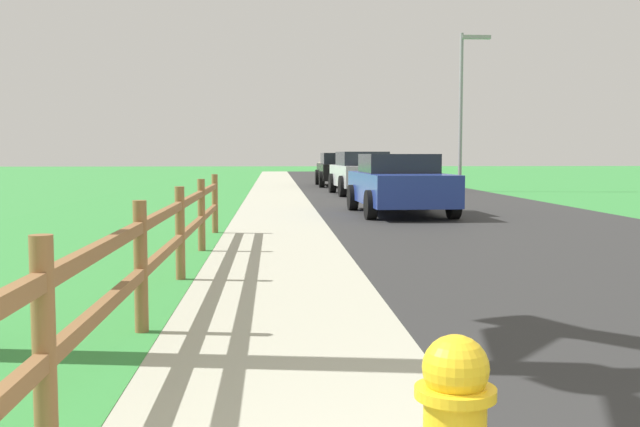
{
  "coord_description": "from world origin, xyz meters",
  "views": [
    {
      "loc": [
        -1.08,
        -0.93,
        1.45
      ],
      "look_at": [
        -0.6,
        6.78,
        0.83
      ],
      "focal_mm": 42.14,
      "sensor_mm": 36.0,
      "label": 1
    }
  ],
  "objects": [
    {
      "name": "ground_plane",
      "position": [
        0.0,
        25.0,
        0.0
      ],
      "size": [
        120.0,
        120.0,
        0.0
      ],
      "primitive_type": "plane",
      "color": "#388F3F"
    },
    {
      "name": "road_asphalt",
      "position": [
        3.5,
        27.0,
        0.0
      ],
      "size": [
        7.0,
        66.0,
        0.01
      ],
      "primitive_type": "cube",
      "color": "#2F2F2F",
      "rests_on": "ground"
    },
    {
      "name": "curb_concrete",
      "position": [
        -3.0,
        27.0,
        0.0
      ],
      "size": [
        6.0,
        66.0,
        0.01
      ],
      "primitive_type": "cube",
      "color": "#B4B29D",
      "rests_on": "ground"
    },
    {
      "name": "grass_verge",
      "position": [
        -4.5,
        27.0,
        0.01
      ],
      "size": [
        5.0,
        66.0,
        0.0
      ],
      "primitive_type": "cube",
      "color": "#388F3F",
      "rests_on": "ground"
    },
    {
      "name": "rail_fence",
      "position": [
        -2.15,
        6.4,
        0.63
      ],
      "size": [
        0.11,
        12.86,
        1.07
      ],
      "color": "brown",
      "rests_on": "ground"
    },
    {
      "name": "parked_suv_blue",
      "position": [
        1.91,
        16.82,
        0.73
      ],
      "size": [
        2.21,
        4.52,
        1.44
      ],
      "color": "navy",
      "rests_on": "ground"
    },
    {
      "name": "parked_car_silver",
      "position": [
        2.03,
        25.46,
        0.79
      ],
      "size": [
        2.15,
        4.43,
        1.52
      ],
      "color": "#B7BABF",
      "rests_on": "ground"
    },
    {
      "name": "parked_car_black",
      "position": [
        1.93,
        32.48,
        0.76
      ],
      "size": [
        2.15,
        4.73,
        1.48
      ],
      "color": "black",
      "rests_on": "ground"
    },
    {
      "name": "parked_car_beige",
      "position": [
        2.57,
        43.06,
        0.76
      ],
      "size": [
        2.0,
        4.79,
        1.48
      ],
      "color": "#C6B793",
      "rests_on": "ground"
    },
    {
      "name": "street_lamp",
      "position": [
        6.16,
        27.46,
        3.59
      ],
      "size": [
        1.17,
        0.2,
        5.99
      ],
      "color": "gray",
      "rests_on": "ground"
    }
  ]
}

